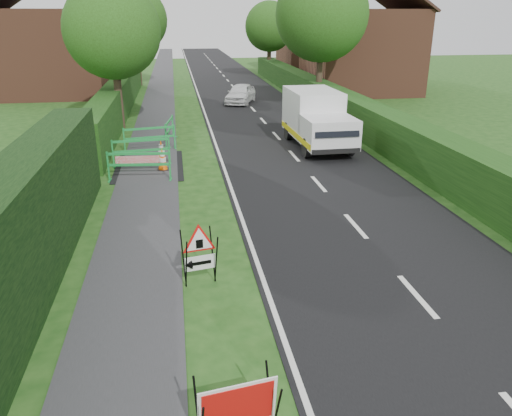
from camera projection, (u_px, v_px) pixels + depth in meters
ground at (305, 340)px, 8.41m from camera, size 120.00×120.00×0.00m
road_surface at (229, 82)px, 41.02m from camera, size 6.00×90.00×0.02m
footpath at (161, 83)px, 40.21m from camera, size 2.00×90.00×0.02m
hedge_west_far at (121, 113)px, 27.94m from camera, size 1.00×24.00×1.80m
hedge_east at (353, 129)px, 24.11m from camera, size 1.20×50.00×1.50m
house_west at (51, 51)px, 33.53m from camera, size 7.50×7.40×7.88m
house_east_a at (360, 50)px, 34.78m from camera, size 7.50×7.40×7.88m
house_east_b at (319, 40)px, 47.82m from camera, size 7.50×7.40×7.88m
tree_nw at (112, 30)px, 22.70m from camera, size 4.40×4.40×6.70m
tree_ne at (322, 14)px, 27.75m from camera, size 5.20×5.20×7.79m
tree_fw at (135, 20)px, 37.31m from camera, size 4.80×4.80×7.24m
tree_fe at (269, 27)px, 42.83m from camera, size 4.20×4.20×6.33m
red_rect_sign at (238, 407)px, 6.29m from camera, size 1.09×0.76×0.86m
triangle_sign at (198, 251)px, 9.84m from camera, size 0.90×0.90×1.12m
works_van at (317, 118)px, 20.44m from camera, size 2.01×4.94×2.24m
traffic_cone_0 at (345, 142)px, 19.94m from camera, size 0.38×0.38×0.79m
traffic_cone_1 at (336, 135)px, 21.07m from camera, size 0.38×0.38×0.79m
traffic_cone_2 at (332, 122)px, 23.66m from camera, size 0.38×0.38×0.79m
traffic_cone_3 at (162, 159)px, 17.52m from camera, size 0.38×0.38×0.79m
traffic_cone_4 at (161, 150)px, 18.67m from camera, size 0.38×0.38×0.79m
ped_barrier_0 at (139, 162)px, 16.30m from camera, size 2.09×0.57×1.00m
ped_barrier_1 at (141, 148)px, 18.01m from camera, size 2.08×0.55×1.00m
ped_barrier_2 at (150, 135)px, 19.95m from camera, size 2.09×0.71×1.00m
ped_barrier_3 at (169, 128)px, 21.30m from camera, size 0.64×2.09×1.00m
redwhite_plank at (139, 172)px, 17.44m from camera, size 1.50×0.14×0.25m
hatchback_car at (241, 94)px, 30.91m from camera, size 2.54×3.77×1.19m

